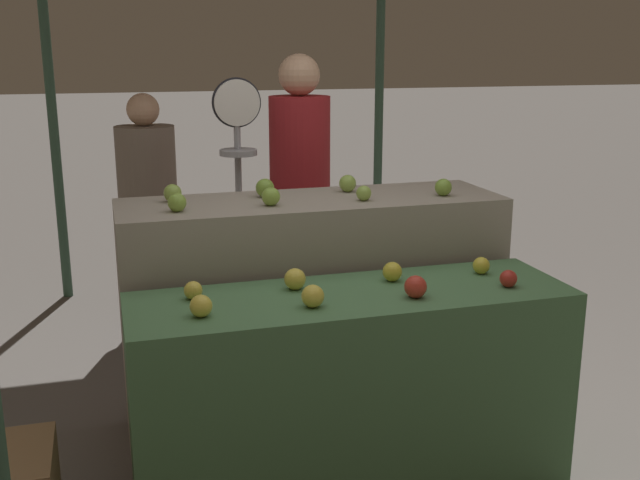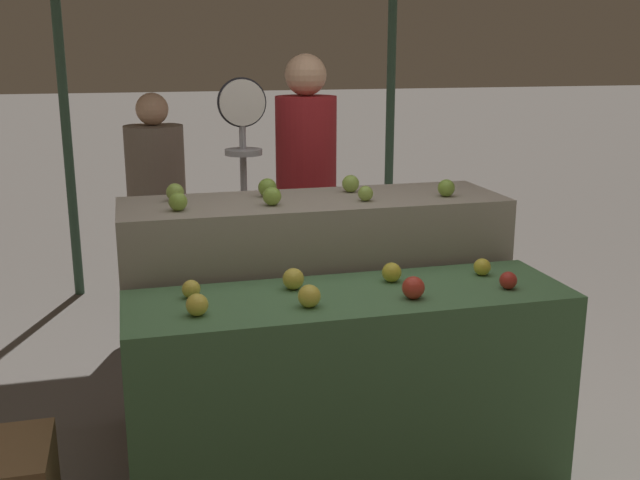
% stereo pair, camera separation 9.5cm
% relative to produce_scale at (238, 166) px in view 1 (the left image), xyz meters
% --- Properties ---
extents(display_counter_front, '(1.79, 0.55, 0.88)m').
position_rel_produce_scale_xyz_m(display_counter_front, '(0.23, -1.26, -0.77)').
color(display_counter_front, '#4C7A4C').
rests_on(display_counter_front, ground_plane).
extents(display_counter_back, '(1.79, 0.55, 1.15)m').
position_rel_produce_scale_xyz_m(display_counter_back, '(0.23, -0.66, -0.64)').
color(display_counter_back, gray).
rests_on(display_counter_back, ground_plane).
extents(apple_front_0, '(0.08, 0.08, 0.08)m').
position_rel_produce_scale_xyz_m(apple_front_0, '(-0.39, -1.36, -0.29)').
color(apple_front_0, yellow).
rests_on(apple_front_0, display_counter_front).
extents(apple_front_1, '(0.09, 0.09, 0.09)m').
position_rel_produce_scale_xyz_m(apple_front_1, '(0.03, -1.37, -0.29)').
color(apple_front_1, yellow).
rests_on(apple_front_1, display_counter_front).
extents(apple_front_2, '(0.09, 0.09, 0.09)m').
position_rel_produce_scale_xyz_m(apple_front_2, '(0.44, -1.38, -0.29)').
color(apple_front_2, red).
rests_on(apple_front_2, display_counter_front).
extents(apple_front_3, '(0.07, 0.07, 0.07)m').
position_rel_produce_scale_xyz_m(apple_front_3, '(0.86, -1.36, -0.30)').
color(apple_front_3, '#B72D23').
rests_on(apple_front_3, display_counter_front).
extents(apple_front_4, '(0.07, 0.07, 0.07)m').
position_rel_produce_scale_xyz_m(apple_front_4, '(-0.40, -1.15, -0.30)').
color(apple_front_4, yellow).
rests_on(apple_front_4, display_counter_front).
extents(apple_front_5, '(0.09, 0.09, 0.09)m').
position_rel_produce_scale_xyz_m(apple_front_5, '(0.02, -1.14, -0.29)').
color(apple_front_5, yellow).
rests_on(apple_front_5, display_counter_front).
extents(apple_front_6, '(0.08, 0.08, 0.08)m').
position_rel_produce_scale_xyz_m(apple_front_6, '(0.44, -1.15, -0.29)').
color(apple_front_6, gold).
rests_on(apple_front_6, display_counter_front).
extents(apple_front_7, '(0.07, 0.07, 0.07)m').
position_rel_produce_scale_xyz_m(apple_front_7, '(0.85, -1.16, -0.30)').
color(apple_front_7, gold).
rests_on(apple_front_7, display_counter_front).
extents(apple_back_0, '(0.08, 0.08, 0.08)m').
position_rel_produce_scale_xyz_m(apple_back_0, '(-0.41, -0.76, -0.02)').
color(apple_back_0, '#84AD3D').
rests_on(apple_back_0, display_counter_back).
extents(apple_back_1, '(0.08, 0.08, 0.08)m').
position_rel_produce_scale_xyz_m(apple_back_1, '(0.01, -0.76, -0.02)').
color(apple_back_1, '#84AD3D').
rests_on(apple_back_1, display_counter_back).
extents(apple_back_2, '(0.07, 0.07, 0.07)m').
position_rel_produce_scale_xyz_m(apple_back_2, '(0.44, -0.77, -0.03)').
color(apple_back_2, '#8EB247').
rests_on(apple_back_2, display_counter_back).
extents(apple_back_3, '(0.08, 0.08, 0.08)m').
position_rel_produce_scale_xyz_m(apple_back_3, '(0.84, -0.76, -0.02)').
color(apple_back_3, '#7AA338').
rests_on(apple_back_3, display_counter_back).
extents(apple_back_4, '(0.08, 0.08, 0.08)m').
position_rel_produce_scale_xyz_m(apple_back_4, '(-0.40, -0.55, -0.02)').
color(apple_back_4, '#8EB247').
rests_on(apple_back_4, display_counter_back).
extents(apple_back_5, '(0.09, 0.09, 0.09)m').
position_rel_produce_scale_xyz_m(apple_back_5, '(0.02, -0.56, -0.02)').
color(apple_back_5, '#7AA338').
rests_on(apple_back_5, display_counter_back).
extents(apple_back_6, '(0.08, 0.08, 0.08)m').
position_rel_produce_scale_xyz_m(apple_back_6, '(0.44, -0.54, -0.02)').
color(apple_back_6, '#8EB247').
rests_on(apple_back_6, display_counter_back).
extents(produce_scale, '(0.26, 0.20, 1.68)m').
position_rel_produce_scale_xyz_m(produce_scale, '(0.00, 0.00, 0.00)').
color(produce_scale, '#99999E').
rests_on(produce_scale, ground_plane).
extents(person_vendor_at_scale, '(0.45, 0.45, 1.80)m').
position_rel_produce_scale_xyz_m(person_vendor_at_scale, '(0.40, 0.23, -0.16)').
color(person_vendor_at_scale, '#2D2D38').
rests_on(person_vendor_at_scale, ground_plane).
extents(person_customer_left, '(0.46, 0.46, 1.56)m').
position_rel_produce_scale_xyz_m(person_customer_left, '(-0.43, 0.90, -0.32)').
color(person_customer_left, '#2D2D38').
rests_on(person_customer_left, ground_plane).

